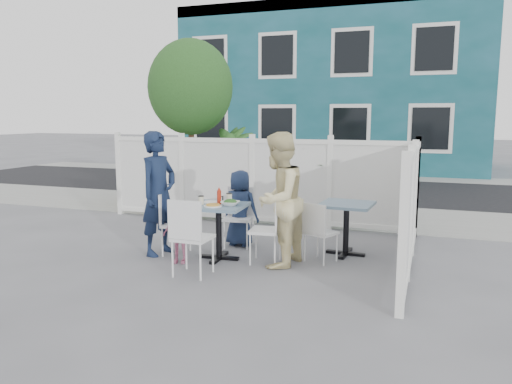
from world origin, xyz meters
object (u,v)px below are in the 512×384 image
(utility_cabinet, at_px, (162,175))
(boy, at_px, (240,208))
(chair_near, at_px, (189,232))
(chair_left, at_px, (171,219))
(toddler, at_px, (179,235))
(spare_table, at_px, (346,215))
(chair_right, at_px, (271,225))
(man, at_px, (159,193))
(main_table, at_px, (219,217))
(woman, at_px, (278,200))
(chair_back, at_px, (239,212))

(utility_cabinet, relative_size, boy, 1.06)
(utility_cabinet, bearing_deg, chair_near, -50.87)
(chair_left, xyz_separation_m, toddler, (0.33, -0.36, -0.14))
(spare_table, distance_m, chair_right, 1.18)
(boy, bearing_deg, man, 45.02)
(utility_cabinet, height_order, chair_left, utility_cabinet)
(chair_right, xyz_separation_m, boy, (-0.74, 0.73, 0.05))
(chair_left, distance_m, chair_near, 1.15)
(utility_cabinet, height_order, boy, utility_cabinet)
(spare_table, xyz_separation_m, toddler, (-2.10, -1.16, -0.21))
(spare_table, height_order, chair_right, chair_right)
(main_table, bearing_deg, chair_right, 5.11)
(woman, bearing_deg, spare_table, 145.77)
(main_table, relative_size, chair_back, 0.87)
(chair_near, relative_size, man, 0.55)
(chair_back, distance_m, man, 1.30)
(chair_right, relative_size, man, 0.52)
(main_table, relative_size, woman, 0.44)
(chair_left, xyz_separation_m, woman, (1.65, -0.03, 0.38))
(utility_cabinet, height_order, chair_right, utility_cabinet)
(chair_left, height_order, woman, woman)
(utility_cabinet, bearing_deg, spare_table, -27.04)
(utility_cabinet, distance_m, spare_table, 5.75)
(main_table, distance_m, chair_back, 0.79)
(utility_cabinet, xyz_separation_m, chair_right, (3.95, -3.85, -0.09))
(spare_table, height_order, chair_left, chair_left)
(boy, relative_size, toddler, 1.54)
(utility_cabinet, bearing_deg, woman, -38.48)
(spare_table, distance_m, chair_back, 1.66)
(utility_cabinet, height_order, toddler, utility_cabinet)
(chair_back, relative_size, chair_near, 0.92)
(spare_table, bearing_deg, man, -161.47)
(toddler, bearing_deg, woman, 0.48)
(spare_table, xyz_separation_m, chair_left, (-2.43, -0.80, -0.07))
(chair_left, relative_size, chair_right, 0.97)
(man, xyz_separation_m, toddler, (0.48, -0.30, -0.52))
(utility_cabinet, height_order, chair_near, utility_cabinet)
(main_table, bearing_deg, utility_cabinet, 129.21)
(spare_table, bearing_deg, main_table, -153.58)
(toddler, bearing_deg, man, 134.66)
(utility_cabinet, distance_m, chair_near, 5.72)
(chair_back, bearing_deg, utility_cabinet, -52.12)
(utility_cabinet, xyz_separation_m, chair_back, (3.20, -3.13, -0.10))
(main_table, xyz_separation_m, toddler, (-0.45, -0.34, -0.22))
(chair_right, height_order, toddler, chair_right)
(chair_near, bearing_deg, chair_back, 89.52)
(chair_back, xyz_separation_m, woman, (0.88, -0.80, 0.37))
(spare_table, height_order, man, man)
(utility_cabinet, bearing_deg, man, -54.70)
(chair_left, height_order, chair_near, chair_near)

